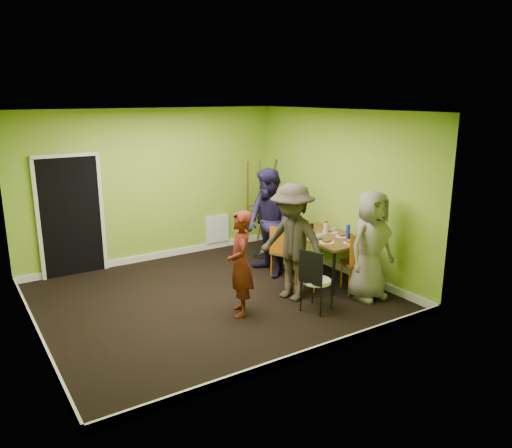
# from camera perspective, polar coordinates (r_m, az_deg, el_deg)

# --- Properties ---
(ground) EXTENTS (5.00, 5.00, 0.00)m
(ground) POSITION_cam_1_polar(r_m,az_deg,el_deg) (7.78, -5.09, -8.36)
(ground) COLOR black
(ground) RESTS_ON ground
(room_walls) EXTENTS (5.04, 4.54, 2.82)m
(room_walls) POSITION_cam_1_polar(r_m,az_deg,el_deg) (7.48, -5.58, -1.31)
(room_walls) COLOR #8EB12D
(room_walls) RESTS_ON ground
(dining_table) EXTENTS (0.90, 1.50, 0.75)m
(dining_table) POSITION_cam_1_polar(r_m,az_deg,el_deg) (8.43, 7.88, -1.62)
(dining_table) COLOR black
(dining_table) RESTS_ON ground
(chair_left_far) EXTENTS (0.49, 0.49, 0.89)m
(chair_left_far) POSITION_cam_1_polar(r_m,az_deg,el_deg) (8.46, 2.97, -2.81)
(chair_left_far) COLOR orange
(chair_left_far) RESTS_ON ground
(chair_left_near) EXTENTS (0.45, 0.45, 0.95)m
(chair_left_near) POSITION_cam_1_polar(r_m,az_deg,el_deg) (7.82, 4.58, -4.07)
(chair_left_near) COLOR orange
(chair_left_near) RESTS_ON ground
(chair_back_end) EXTENTS (0.47, 0.53, 0.96)m
(chair_back_end) POSITION_cam_1_polar(r_m,az_deg,el_deg) (9.31, 1.90, -0.02)
(chair_back_end) COLOR orange
(chair_back_end) RESTS_ON ground
(chair_front_end) EXTENTS (0.52, 0.52, 0.98)m
(chair_front_end) POSITION_cam_1_polar(r_m,az_deg,el_deg) (7.92, 11.65, -3.96)
(chair_front_end) COLOR orange
(chair_front_end) RESTS_ON ground
(chair_bentwood) EXTENTS (0.47, 0.47, 0.93)m
(chair_bentwood) POSITION_cam_1_polar(r_m,az_deg,el_deg) (7.15, 6.73, -6.09)
(chair_bentwood) COLOR black
(chair_bentwood) RESTS_ON ground
(easel) EXTENTS (0.71, 0.67, 1.78)m
(easel) POSITION_cam_1_polar(r_m,az_deg,el_deg) (10.18, 0.37, 2.40)
(easel) COLOR brown
(easel) RESTS_ON ground
(plate_near_left) EXTENTS (0.22, 0.22, 0.01)m
(plate_near_left) POSITION_cam_1_polar(r_m,az_deg,el_deg) (8.56, 4.94, -0.85)
(plate_near_left) COLOR white
(plate_near_left) RESTS_ON dining_table
(plate_near_right) EXTENTS (0.24, 0.24, 0.01)m
(plate_near_right) POSITION_cam_1_polar(r_m,az_deg,el_deg) (7.99, 8.09, -2.09)
(plate_near_right) COLOR white
(plate_near_right) RESTS_ON dining_table
(plate_far_back) EXTENTS (0.25, 0.25, 0.01)m
(plate_far_back) POSITION_cam_1_polar(r_m,az_deg,el_deg) (8.90, 5.84, -0.28)
(plate_far_back) COLOR white
(plate_far_back) RESTS_ON dining_table
(plate_far_front) EXTENTS (0.21, 0.21, 0.01)m
(plate_far_front) POSITION_cam_1_polar(r_m,az_deg,el_deg) (8.03, 10.70, -2.12)
(plate_far_front) COLOR white
(plate_far_front) RESTS_ON dining_table
(plate_wall_back) EXTENTS (0.27, 0.27, 0.01)m
(plate_wall_back) POSITION_cam_1_polar(r_m,az_deg,el_deg) (8.58, 8.44, -0.92)
(plate_wall_back) COLOR white
(plate_wall_back) RESTS_ON dining_table
(plate_wall_front) EXTENTS (0.23, 0.23, 0.01)m
(plate_wall_front) POSITION_cam_1_polar(r_m,az_deg,el_deg) (8.37, 9.84, -1.38)
(plate_wall_front) COLOR white
(plate_wall_front) RESTS_ON dining_table
(thermos) EXTENTS (0.07, 0.07, 0.20)m
(thermos) POSITION_cam_1_polar(r_m,az_deg,el_deg) (8.43, 7.96, -0.52)
(thermos) COLOR white
(thermos) RESTS_ON dining_table
(blue_bottle) EXTENTS (0.07, 0.07, 0.22)m
(blue_bottle) POSITION_cam_1_polar(r_m,az_deg,el_deg) (8.28, 10.46, -0.83)
(blue_bottle) COLOR blue
(blue_bottle) RESTS_ON dining_table
(orange_bottle) EXTENTS (0.04, 0.04, 0.08)m
(orange_bottle) POSITION_cam_1_polar(r_m,az_deg,el_deg) (8.50, 7.34, -0.82)
(orange_bottle) COLOR orange
(orange_bottle) RESTS_ON dining_table
(glass_mid) EXTENTS (0.07, 0.07, 0.09)m
(glass_mid) POSITION_cam_1_polar(r_m,az_deg,el_deg) (8.52, 6.07, -0.69)
(glass_mid) COLOR black
(glass_mid) RESTS_ON dining_table
(glass_back) EXTENTS (0.07, 0.07, 0.09)m
(glass_back) POSITION_cam_1_polar(r_m,az_deg,el_deg) (8.77, 6.39, -0.23)
(glass_back) COLOR black
(glass_back) RESTS_ON dining_table
(glass_front) EXTENTS (0.06, 0.06, 0.09)m
(glass_front) POSITION_cam_1_polar(r_m,az_deg,el_deg) (8.20, 10.76, -1.47)
(glass_front) COLOR black
(glass_front) RESTS_ON dining_table
(cup_a) EXTENTS (0.11, 0.11, 0.09)m
(cup_a) POSITION_cam_1_polar(r_m,az_deg,el_deg) (8.16, 7.27, -1.41)
(cup_a) COLOR white
(cup_a) RESTS_ON dining_table
(cup_b) EXTENTS (0.09, 0.09, 0.08)m
(cup_b) POSITION_cam_1_polar(r_m,az_deg,el_deg) (8.57, 8.79, -0.71)
(cup_b) COLOR white
(cup_b) RESTS_ON dining_table
(person_standing) EXTENTS (0.55, 0.64, 1.50)m
(person_standing) POSITION_cam_1_polar(r_m,az_deg,el_deg) (6.95, -1.80, -4.56)
(person_standing) COLOR #56190E
(person_standing) RESTS_ON ground
(person_left_far) EXTENTS (0.70, 0.90, 1.84)m
(person_left_far) POSITION_cam_1_polar(r_m,az_deg,el_deg) (8.44, 1.44, 0.12)
(person_left_far) COLOR #1B1536
(person_left_far) RESTS_ON ground
(person_left_near) EXTENTS (0.96, 1.29, 1.78)m
(person_left_near) POSITION_cam_1_polar(r_m,az_deg,el_deg) (7.46, 4.14, -2.10)
(person_left_near) COLOR #2E281E
(person_left_near) RESTS_ON ground
(person_back_end) EXTENTS (1.08, 0.80, 1.70)m
(person_back_end) POSITION_cam_1_polar(r_m,az_deg,el_deg) (9.42, 1.28, 1.23)
(person_back_end) COLOR black
(person_back_end) RESTS_ON ground
(person_front_end) EXTENTS (0.85, 0.58, 1.68)m
(person_front_end) POSITION_cam_1_polar(r_m,az_deg,el_deg) (7.67, 12.99, -2.39)
(person_front_end) COLOR gray
(person_front_end) RESTS_ON ground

